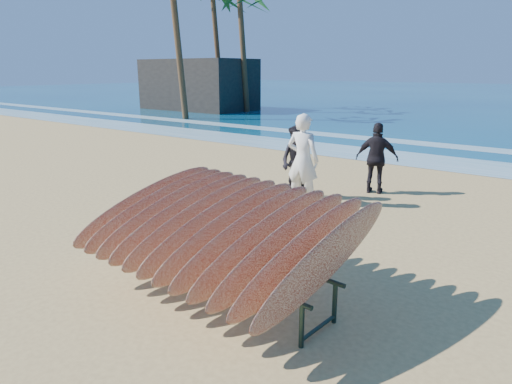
# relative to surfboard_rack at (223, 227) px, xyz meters

# --- Properties ---
(ground) EXTENTS (120.00, 120.00, 0.00)m
(ground) POSITION_rel_surfboard_rack_xyz_m (-0.63, 0.72, -0.91)
(ground) COLOR tan
(ground) RESTS_ON ground
(foam_near) EXTENTS (160.00, 160.00, 0.00)m
(foam_near) POSITION_rel_surfboard_rack_xyz_m (-0.63, 10.72, -0.91)
(foam_near) COLOR white
(foam_near) RESTS_ON ground
(foam_far) EXTENTS (160.00, 160.00, 0.00)m
(foam_far) POSITION_rel_surfboard_rack_xyz_m (-0.63, 14.22, -0.91)
(foam_far) COLOR white
(foam_far) RESTS_ON ground
(surfboard_rack) EXTENTS (3.33, 2.79, 1.49)m
(surfboard_rack) POSITION_rel_surfboard_rack_xyz_m (0.00, 0.00, 0.00)
(surfboard_rack) COLOR #1C2D25
(surfboard_rack) RESTS_ON ground
(person_white) EXTENTS (0.75, 0.53, 1.97)m
(person_white) POSITION_rel_surfboard_rack_xyz_m (-1.35, 4.10, 0.07)
(person_white) COLOR white
(person_white) RESTS_ON ground
(person_dark_a) EXTENTS (0.84, 0.67, 1.66)m
(person_dark_a) POSITION_rel_surfboard_rack_xyz_m (-1.69, 4.40, -0.09)
(person_dark_a) COLOR black
(person_dark_a) RESTS_ON ground
(person_dark_b) EXTENTS (1.05, 0.65, 1.67)m
(person_dark_b) POSITION_rel_surfboard_rack_xyz_m (-0.48, 5.99, -0.08)
(person_dark_b) COLOR black
(person_dark_b) RESTS_ON ground
(building) EXTENTS (8.01, 4.45, 3.56)m
(building) POSITION_rel_surfboard_rack_xyz_m (-20.37, 20.43, 0.87)
(building) COLOR #2D2823
(building) RESTS_ON ground
(palm_mid) EXTENTS (5.20, 5.20, 7.78)m
(palm_mid) POSITION_rel_surfboard_rack_xyz_m (-16.24, 20.55, 6.00)
(palm_mid) COLOR brown
(palm_mid) RESTS_ON ground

